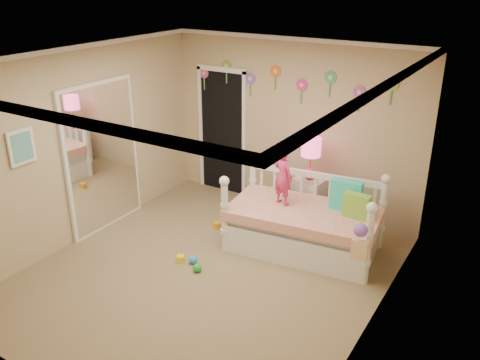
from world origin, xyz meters
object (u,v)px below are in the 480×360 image
Objects in this scene: nightstand at (308,201)px; table_lamp at (311,152)px; daybed at (304,213)px; child at (283,176)px.

table_lamp reaches higher than nightstand.
daybed is 0.79m from nightstand.
nightstand is at bearing 102.69° from daybed.
daybed is at bearing -70.27° from table_lamp.
child is 1.26× the size of table_lamp.
child is at bearing -94.50° from table_lamp.
child reaches higher than table_lamp.
nightstand is 1.13× the size of table_lamp.
nightstand is (-0.26, 0.72, -0.18)m from daybed.
daybed is at bearing -67.03° from nightstand.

